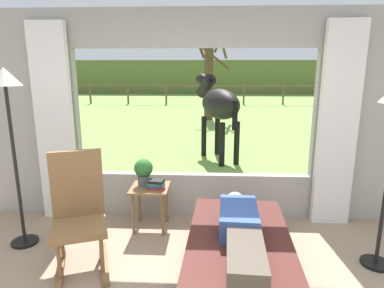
{
  "coord_description": "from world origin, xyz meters",
  "views": [
    {
      "loc": [
        0.17,
        -1.73,
        1.87
      ],
      "look_at": [
        0.0,
        1.8,
        1.05
      ],
      "focal_mm": 30.68,
      "sensor_mm": 36.0,
      "label": 1
    }
  ],
  "objects_px": {
    "recliner_sofa": "(239,258)",
    "horse": "(218,104)",
    "rocking_chair": "(79,212)",
    "side_table": "(150,194)",
    "floor_lamp_left": "(8,104)",
    "book_stack": "(157,184)",
    "pasture_tree": "(210,76)",
    "reclining_person": "(240,230)",
    "potted_plant": "(144,170)"
  },
  "relations": [
    {
      "from": "rocking_chair",
      "to": "side_table",
      "type": "xyz_separation_m",
      "value": [
        0.54,
        0.77,
        -0.12
      ]
    },
    {
      "from": "recliner_sofa",
      "to": "side_table",
      "type": "height_order",
      "value": "side_table"
    },
    {
      "from": "reclining_person",
      "to": "book_stack",
      "type": "distance_m",
      "value": 1.28
    },
    {
      "from": "floor_lamp_left",
      "to": "pasture_tree",
      "type": "xyz_separation_m",
      "value": [
        2.03,
        8.77,
        0.07
      ]
    },
    {
      "from": "reclining_person",
      "to": "side_table",
      "type": "distance_m",
      "value": 1.39
    },
    {
      "from": "side_table",
      "to": "pasture_tree",
      "type": "xyz_separation_m",
      "value": [
        0.71,
        8.35,
        1.17
      ]
    },
    {
      "from": "reclining_person",
      "to": "potted_plant",
      "type": "relative_size",
      "value": 4.49
    },
    {
      "from": "pasture_tree",
      "to": "book_stack",
      "type": "bearing_deg",
      "value": -94.22
    },
    {
      "from": "recliner_sofa",
      "to": "side_table",
      "type": "bearing_deg",
      "value": 138.48
    },
    {
      "from": "recliner_sofa",
      "to": "book_stack",
      "type": "distance_m",
      "value": 1.3
    },
    {
      "from": "side_table",
      "to": "floor_lamp_left",
      "type": "height_order",
      "value": "floor_lamp_left"
    },
    {
      "from": "pasture_tree",
      "to": "reclining_person",
      "type": "bearing_deg",
      "value": -88.49
    },
    {
      "from": "recliner_sofa",
      "to": "side_table",
      "type": "xyz_separation_m",
      "value": [
        -0.96,
        0.95,
        0.21
      ]
    },
    {
      "from": "potted_plant",
      "to": "reclining_person",
      "type": "bearing_deg",
      "value": -45.61
    },
    {
      "from": "recliner_sofa",
      "to": "horse",
      "type": "height_order",
      "value": "horse"
    },
    {
      "from": "pasture_tree",
      "to": "rocking_chair",
      "type": "bearing_deg",
      "value": -97.8
    },
    {
      "from": "horse",
      "to": "rocking_chair",
      "type": "bearing_deg",
      "value": -135.4
    },
    {
      "from": "book_stack",
      "to": "pasture_tree",
      "type": "bearing_deg",
      "value": 85.78
    },
    {
      "from": "rocking_chair",
      "to": "potted_plant",
      "type": "distance_m",
      "value": 0.96
    },
    {
      "from": "recliner_sofa",
      "to": "book_stack",
      "type": "height_order",
      "value": "book_stack"
    },
    {
      "from": "recliner_sofa",
      "to": "floor_lamp_left",
      "type": "height_order",
      "value": "floor_lamp_left"
    },
    {
      "from": "reclining_person",
      "to": "pasture_tree",
      "type": "xyz_separation_m",
      "value": [
        -0.25,
        9.35,
        1.07
      ]
    },
    {
      "from": "reclining_person",
      "to": "horse",
      "type": "bearing_deg",
      "value": 94.42
    },
    {
      "from": "recliner_sofa",
      "to": "rocking_chair",
      "type": "relative_size",
      "value": 1.56
    },
    {
      "from": "book_stack",
      "to": "rocking_chair",
      "type": "bearing_deg",
      "value": -131.32
    },
    {
      "from": "potted_plant",
      "to": "book_stack",
      "type": "relative_size",
      "value": 1.56
    },
    {
      "from": "recliner_sofa",
      "to": "potted_plant",
      "type": "height_order",
      "value": "potted_plant"
    },
    {
      "from": "potted_plant",
      "to": "horse",
      "type": "bearing_deg",
      "value": 72.28
    },
    {
      "from": "reclining_person",
      "to": "floor_lamp_left",
      "type": "relative_size",
      "value": 0.76
    },
    {
      "from": "side_table",
      "to": "book_stack",
      "type": "xyz_separation_m",
      "value": [
        0.09,
        -0.06,
        0.15
      ]
    },
    {
      "from": "recliner_sofa",
      "to": "reclining_person",
      "type": "relative_size",
      "value": 1.22
    },
    {
      "from": "pasture_tree",
      "to": "floor_lamp_left",
      "type": "bearing_deg",
      "value": -103.04
    },
    {
      "from": "side_table",
      "to": "pasture_tree",
      "type": "height_order",
      "value": "pasture_tree"
    },
    {
      "from": "side_table",
      "to": "book_stack",
      "type": "distance_m",
      "value": 0.18
    },
    {
      "from": "floor_lamp_left",
      "to": "recliner_sofa",
      "type": "bearing_deg",
      "value": -13.17
    },
    {
      "from": "side_table",
      "to": "pasture_tree",
      "type": "distance_m",
      "value": 8.46
    },
    {
      "from": "rocking_chair",
      "to": "pasture_tree",
      "type": "relative_size",
      "value": 0.35
    },
    {
      "from": "reclining_person",
      "to": "potted_plant",
      "type": "xyz_separation_m",
      "value": [
        -1.04,
        1.06,
        0.18
      ]
    },
    {
      "from": "reclining_person",
      "to": "horse",
      "type": "relative_size",
      "value": 0.81
    },
    {
      "from": "potted_plant",
      "to": "pasture_tree",
      "type": "bearing_deg",
      "value": 84.56
    },
    {
      "from": "recliner_sofa",
      "to": "horse",
      "type": "distance_m",
      "value": 4.1
    },
    {
      "from": "reclining_person",
      "to": "pasture_tree",
      "type": "bearing_deg",
      "value": 94.76
    },
    {
      "from": "pasture_tree",
      "to": "side_table",
      "type": "bearing_deg",
      "value": -94.86
    },
    {
      "from": "potted_plant",
      "to": "book_stack",
      "type": "bearing_deg",
      "value": -34.53
    },
    {
      "from": "book_stack",
      "to": "pasture_tree",
      "type": "distance_m",
      "value": 8.49
    },
    {
      "from": "horse",
      "to": "pasture_tree",
      "type": "height_order",
      "value": "pasture_tree"
    },
    {
      "from": "horse",
      "to": "side_table",
      "type": "bearing_deg",
      "value": -131.09
    },
    {
      "from": "side_table",
      "to": "potted_plant",
      "type": "relative_size",
      "value": 1.63
    },
    {
      "from": "horse",
      "to": "recliner_sofa",
      "type": "bearing_deg",
      "value": -113.88
    },
    {
      "from": "floor_lamp_left",
      "to": "horse",
      "type": "xyz_separation_m",
      "value": [
        2.19,
        3.46,
        -0.36
      ]
    }
  ]
}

